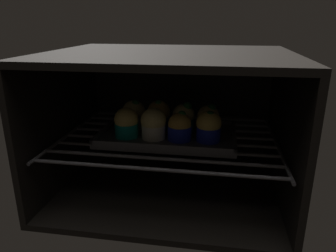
% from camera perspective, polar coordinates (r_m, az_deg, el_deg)
% --- Properties ---
extents(oven_cavity, '(0.59, 0.47, 0.37)m').
position_cam_1_polar(oven_cavity, '(0.86, 0.64, 1.06)').
color(oven_cavity, black).
rests_on(oven_cavity, ground).
extents(oven_rack, '(0.55, 0.42, 0.01)m').
position_cam_1_polar(oven_rack, '(0.83, 0.19, -2.06)').
color(oven_rack, '#4C494C').
rests_on(oven_rack, oven_cavity).
extents(baking_tray, '(0.34, 0.20, 0.02)m').
position_cam_1_polar(baking_tray, '(0.81, 0.00, -1.75)').
color(baking_tray, '#4C4C51').
rests_on(baking_tray, oven_rack).
extents(muffin_row0_col0, '(0.06, 0.06, 0.07)m').
position_cam_1_polar(muffin_row0_col0, '(0.78, -7.53, 0.51)').
color(muffin_row0_col0, '#0C8C84').
rests_on(muffin_row0_col0, baking_tray).
extents(muffin_row0_col1, '(0.06, 0.06, 0.08)m').
position_cam_1_polar(muffin_row0_col1, '(0.77, -2.64, 0.36)').
color(muffin_row0_col1, silver).
rests_on(muffin_row0_col1, baking_tray).
extents(muffin_row0_col2, '(0.06, 0.06, 0.07)m').
position_cam_1_polar(muffin_row0_col2, '(0.76, 2.13, -0.23)').
color(muffin_row0_col2, '#1928B7').
rests_on(muffin_row0_col2, baking_tray).
extents(muffin_row0_col3, '(0.06, 0.06, 0.08)m').
position_cam_1_polar(muffin_row0_col3, '(0.75, 7.37, -0.07)').
color(muffin_row0_col3, '#1928B7').
rests_on(muffin_row0_col3, baking_tray).
extents(muffin_row1_col0, '(0.06, 0.06, 0.08)m').
position_cam_1_polar(muffin_row1_col0, '(0.85, -6.20, 2.05)').
color(muffin_row1_col0, silver).
rests_on(muffin_row1_col0, baking_tray).
extents(muffin_row1_col1, '(0.06, 0.06, 0.08)m').
position_cam_1_polar(muffin_row1_col1, '(0.83, -1.70, 1.93)').
color(muffin_row1_col1, '#1928B7').
rests_on(muffin_row1_col1, baking_tray).
extents(muffin_row1_col2, '(0.06, 0.06, 0.08)m').
position_cam_1_polar(muffin_row1_col2, '(0.82, 2.84, 1.43)').
color(muffin_row1_col2, '#0C8C84').
rests_on(muffin_row1_col2, baking_tray).
extents(muffin_row1_col3, '(0.06, 0.06, 0.07)m').
position_cam_1_polar(muffin_row1_col3, '(0.82, 7.26, 1.20)').
color(muffin_row1_col3, '#7A238C').
rests_on(muffin_row1_col3, baking_tray).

